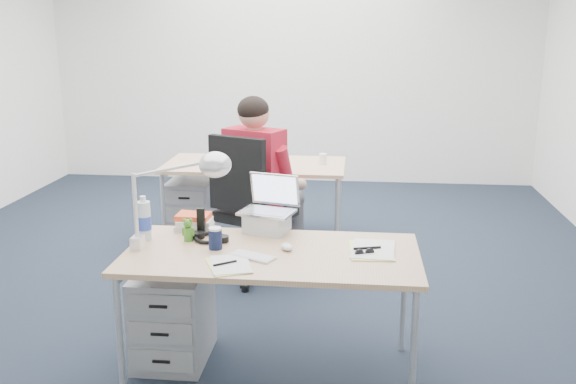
{
  "coord_description": "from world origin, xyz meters",
  "views": [
    {
      "loc": [
        0.81,
        -4.49,
        1.92
      ],
      "look_at": [
        0.37,
        -0.4,
        0.85
      ],
      "focal_mm": 40.0,
      "sensor_mm": 36.0,
      "label": 1
    }
  ],
  "objects": [
    {
      "name": "water_bottle",
      "position": [
        -0.38,
        -1.11,
        0.86
      ],
      "size": [
        0.09,
        0.09,
        0.26
      ],
      "primitive_type": "cylinder",
      "rotation": [
        0.0,
        0.0,
        0.14
      ],
      "color": "silver",
      "rests_on": "desk_near"
    },
    {
      "name": "wireless_keyboard",
      "position": [
        0.29,
        -1.33,
        0.74
      ],
      "size": [
        0.26,
        0.19,
        0.01
      ],
      "primitive_type": "cube",
      "rotation": [
        0.0,
        0.0,
        -0.43
      ],
      "color": "white",
      "rests_on": "desk_near"
    },
    {
      "name": "papers_right",
      "position": [
        0.91,
        -1.16,
        0.74
      ],
      "size": [
        0.24,
        0.33,
        0.01
      ],
      "primitive_type": "cube",
      "rotation": [
        0.0,
        0.0,
        -0.02
      ],
      "color": "#F6FC92",
      "rests_on": "desk_near"
    },
    {
      "name": "seated_person",
      "position": [
        0.11,
        0.37,
        0.7
      ],
      "size": [
        0.66,
        0.86,
        1.4
      ],
      "rotation": [
        0.0,
        0.0,
        -0.43
      ],
      "color": "red",
      "rests_on": "ground"
    },
    {
      "name": "drawer_pedestal_near",
      "position": [
        -0.23,
        -1.13,
        0.28
      ],
      "size": [
        0.4,
        0.5,
        0.55
      ],
      "primitive_type": "cube",
      "color": "#97999C",
      "rests_on": "ground"
    },
    {
      "name": "desk_near",
      "position": [
        0.37,
        -1.23,
        0.68
      ],
      "size": [
        1.6,
        0.8,
        0.73
      ],
      "color": "tan",
      "rests_on": "ground"
    },
    {
      "name": "room",
      "position": [
        0.0,
        0.0,
        1.71
      ],
      "size": [
        6.02,
        7.02,
        2.8
      ],
      "color": "silver",
      "rests_on": "ground"
    },
    {
      "name": "desk_far",
      "position": [
        -0.08,
        1.04,
        0.68
      ],
      "size": [
        1.6,
        0.8,
        0.73
      ],
      "color": "tan",
      "rests_on": "ground"
    },
    {
      "name": "office_chair",
      "position": [
        0.04,
        0.19,
        0.32
      ],
      "size": [
        0.96,
        0.96,
        1.15
      ],
      "rotation": [
        0.0,
        0.0,
        -0.42
      ],
      "color": "black",
      "rests_on": "ground"
    },
    {
      "name": "dark_laptop",
      "position": [
        -0.36,
        0.99,
        0.85
      ],
      "size": [
        0.4,
        0.39,
        0.25
      ],
      "primitive_type": null,
      "rotation": [
        0.0,
        0.0,
        -0.2
      ],
      "color": "black",
      "rests_on": "desk_far"
    },
    {
      "name": "silver_laptop",
      "position": [
        0.3,
        -0.88,
        0.89
      ],
      "size": [
        0.36,
        0.31,
        0.33
      ],
      "primitive_type": null,
      "rotation": [
        0.0,
        0.0,
        -0.25
      ],
      "color": "silver",
      "rests_on": "desk_near"
    },
    {
      "name": "cordless_phone",
      "position": [
        -0.07,
        -0.99,
        0.81
      ],
      "size": [
        0.04,
        0.03,
        0.16
      ],
      "primitive_type": "cube",
      "rotation": [
        0.0,
        0.0,
        0.01
      ],
      "color": "black",
      "rests_on": "desk_near"
    },
    {
      "name": "floor",
      "position": [
        0.0,
        0.0,
        0.0
      ],
      "size": [
        7.0,
        7.0,
        0.0
      ],
      "primitive_type": "plane",
      "color": "#19212D",
      "rests_on": "ground"
    },
    {
      "name": "computer_mouse",
      "position": [
        0.45,
        -1.19,
        0.75
      ],
      "size": [
        0.09,
        0.11,
        0.03
      ],
      "primitive_type": "ellipsoid",
      "rotation": [
        0.0,
        0.0,
        0.39
      ],
      "color": "white",
      "rests_on": "desk_near"
    },
    {
      "name": "far_cup",
      "position": [
        0.53,
        1.07,
        0.78
      ],
      "size": [
        0.08,
        0.08,
        0.1
      ],
      "primitive_type": "cylinder",
      "rotation": [
        0.0,
        0.0,
        -0.14
      ],
      "color": "white",
      "rests_on": "desk_far"
    },
    {
      "name": "can_koozie",
      "position": [
        0.06,
        -1.22,
        0.79
      ],
      "size": [
        0.08,
        0.08,
        0.12
      ],
      "primitive_type": "cylinder",
      "rotation": [
        0.0,
        0.0,
        0.13
      ],
      "color": "#131C3D",
      "rests_on": "desk_near"
    },
    {
      "name": "book_stack",
      "position": [
        -0.14,
        -0.88,
        0.78
      ],
      "size": [
        0.26,
        0.23,
        0.1
      ],
      "primitive_type": "cube",
      "rotation": [
        0.0,
        0.0,
        -0.37
      ],
      "color": "silver",
      "rests_on": "desk_near"
    },
    {
      "name": "far_papers",
      "position": [
        -0.46,
        1.08,
        0.73
      ],
      "size": [
        0.24,
        0.32,
        0.01
      ],
      "primitive_type": "cube",
      "rotation": [
        0.0,
        0.0,
        0.08
      ],
      "color": "white",
      "rests_on": "desk_far"
    },
    {
      "name": "papers_left",
      "position": [
        0.18,
        -1.47,
        0.73
      ],
      "size": [
        0.28,
        0.33,
        0.01
      ],
      "primitive_type": "cube",
      "rotation": [
        0.0,
        0.0,
        0.34
      ],
      "color": "#F6FC92",
      "rests_on": "desk_near"
    },
    {
      "name": "sunglasses",
      "position": [
        0.88,
        -1.23,
        0.74
      ],
      "size": [
        0.12,
        0.09,
        0.03
      ],
      "primitive_type": null,
      "rotation": [
        0.0,
        0.0,
        0.39
      ],
      "color": "black",
      "rests_on": "desk_near"
    },
    {
      "name": "drawer_pedestal_far",
      "position": [
        -0.68,
        1.09,
        0.28
      ],
      "size": [
        0.4,
        0.5,
        0.55
      ],
      "primitive_type": "cube",
      "color": "#97999C",
      "rests_on": "ground"
    },
    {
      "name": "desk_lamp",
      "position": [
        -0.19,
        -1.25,
        1.02
      ],
      "size": [
        0.54,
        0.36,
        0.57
      ],
      "primitive_type": null,
      "rotation": [
        0.0,
        0.0,
        0.38
      ],
      "color": "silver",
      "rests_on": "desk_near"
    },
    {
      "name": "headphones",
      "position": [
        -0.0,
        -1.07,
        0.75
      ],
      "size": [
        0.29,
        0.25,
        0.04
      ],
      "primitive_type": null,
      "rotation": [
        0.0,
        0.0,
        -0.34
      ],
      "color": "black",
      "rests_on": "desk_near"
    },
    {
      "name": "bear_figurine",
      "position": [
        -0.12,
        -1.1,
        0.8
      ],
      "size": [
        0.08,
        0.07,
        0.14
      ],
      "primitive_type": null,
      "rotation": [
        0.0,
        0.0,
        -0.28
      ],
      "color": "#2B761F",
      "rests_on": "desk_near"
    }
  ]
}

